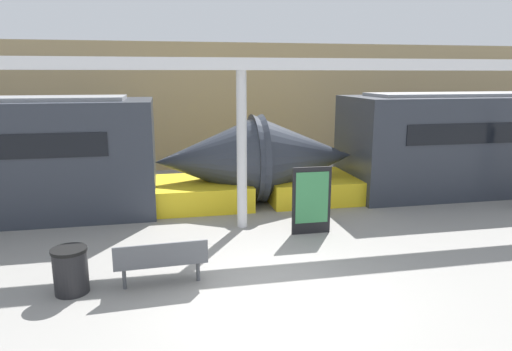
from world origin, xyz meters
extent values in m
plane|color=gray|center=(0.00, 0.00, 0.00)|extent=(60.00, 60.00, 0.00)
cube|color=tan|center=(0.00, 11.17, 2.50)|extent=(56.00, 0.20, 5.00)
cone|color=#2D333D|center=(2.38, 5.88, 1.32)|extent=(3.15, 2.63, 2.63)
cube|color=yellow|center=(2.68, 5.88, 0.35)|extent=(2.83, 2.46, 0.70)
cone|color=#2D333D|center=(-0.45, 5.88, 1.32)|extent=(3.15, 2.63, 2.63)
cube|color=yellow|center=(-0.75, 5.88, 0.35)|extent=(2.83, 2.46, 0.70)
cube|color=#4C4F54|center=(-1.90, 0.70, 0.45)|extent=(1.68, 0.52, 0.04)
cube|color=#4C4F54|center=(-1.89, 0.50, 0.67)|extent=(1.66, 0.12, 0.40)
cylinder|color=#4C4F54|center=(-2.56, 0.67, 0.22)|extent=(0.07, 0.07, 0.43)
cylinder|color=#4C4F54|center=(-1.24, 0.73, 0.22)|extent=(0.07, 0.07, 0.43)
cylinder|color=black|center=(-3.46, 0.71, 0.38)|extent=(0.59, 0.59, 0.76)
cylinder|color=black|center=(-3.46, 0.71, 0.79)|extent=(0.62, 0.62, 0.06)
cube|color=black|center=(1.65, 2.80, 0.82)|extent=(0.95, 0.06, 1.64)
cube|color=#38844C|center=(1.65, 2.76, 0.90)|extent=(0.81, 0.01, 1.25)
cylinder|color=silver|center=(0.11, 3.63, 1.94)|extent=(0.25, 0.25, 3.87)
cube|color=silver|center=(0.11, 3.63, 4.01)|extent=(28.00, 0.60, 0.28)
camera|label=1|loc=(-1.76, -7.24, 3.78)|focal=32.00mm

